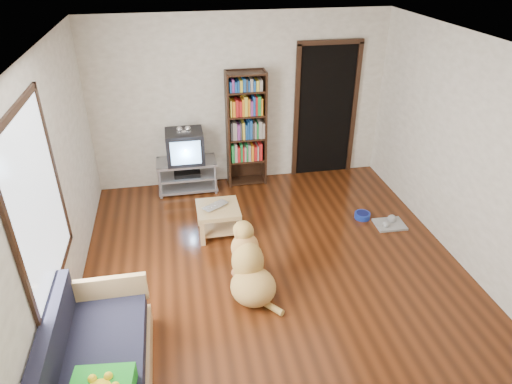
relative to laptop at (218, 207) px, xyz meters
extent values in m
plane|color=#53230E|center=(0.57, -0.94, -0.41)|extent=(5.00, 5.00, 0.00)
plane|color=white|center=(0.57, -0.94, 2.19)|extent=(5.00, 5.00, 0.00)
plane|color=silver|center=(0.57, 1.56, 0.89)|extent=(4.50, 0.00, 4.50)
plane|color=silver|center=(0.57, -3.44, 0.89)|extent=(4.50, 0.00, 4.50)
plane|color=silver|center=(-1.68, -0.94, 0.89)|extent=(0.00, 5.00, 5.00)
plane|color=silver|center=(2.82, -0.94, 0.89)|extent=(0.00, 5.00, 5.00)
imported|color=white|center=(0.00, 0.00, 0.00)|extent=(0.42, 0.39, 0.03)
cylinder|color=#162E99|center=(2.04, 0.02, -0.37)|extent=(0.22, 0.22, 0.08)
cube|color=#9E9E9E|center=(2.34, -0.23, -0.40)|extent=(0.41, 0.33, 0.03)
cube|color=white|center=(-1.67, -1.44, 1.09)|extent=(0.02, 1.30, 1.60)
cube|color=black|center=(-1.66, -1.44, 1.91)|extent=(0.03, 1.42, 0.06)
cube|color=black|center=(-1.66, -1.44, 0.27)|extent=(0.03, 1.42, 0.06)
cube|color=black|center=(-1.66, -2.14, 1.09)|extent=(0.03, 0.06, 1.70)
cube|color=black|center=(-1.66, -0.74, 1.09)|extent=(0.03, 0.06, 1.70)
cube|color=black|center=(1.92, 1.55, 0.64)|extent=(0.90, 0.02, 2.10)
cube|color=black|center=(1.44, 1.53, 0.64)|extent=(0.07, 0.05, 2.14)
cube|color=black|center=(2.40, 1.53, 0.64)|extent=(0.07, 0.05, 2.14)
cube|color=black|center=(1.92, 1.53, 1.72)|extent=(1.03, 0.05, 0.07)
cube|color=#99999E|center=(-0.33, 1.31, 0.07)|extent=(0.90, 0.45, 0.04)
cube|color=#99999E|center=(-0.33, 1.31, -0.16)|extent=(0.86, 0.42, 0.03)
cube|color=#99999E|center=(-0.33, 1.31, -0.35)|extent=(0.90, 0.45, 0.04)
cylinder|color=#99999E|center=(-0.75, 1.11, -0.16)|extent=(0.04, 0.04, 0.50)
cylinder|color=#99999E|center=(0.09, 1.11, -0.16)|extent=(0.04, 0.04, 0.50)
cylinder|color=#99999E|center=(-0.75, 1.51, -0.16)|extent=(0.04, 0.04, 0.50)
cylinder|color=#99999E|center=(0.09, 1.51, -0.16)|extent=(0.04, 0.04, 0.50)
cube|color=black|center=(-0.33, 1.31, -0.11)|extent=(0.40, 0.30, 0.07)
cube|color=black|center=(-0.33, 1.31, 0.33)|extent=(0.55, 0.48, 0.48)
cube|color=black|center=(-0.33, 1.51, 0.33)|extent=(0.40, 0.14, 0.36)
cube|color=#8CBFF2|center=(-0.33, 1.07, 0.33)|extent=(0.44, 0.02, 0.36)
cube|color=silver|center=(-0.33, 1.26, 0.58)|extent=(0.20, 0.07, 0.02)
sphere|color=silver|center=(-0.39, 1.26, 0.62)|extent=(0.09, 0.09, 0.09)
sphere|color=silver|center=(-0.27, 1.26, 0.62)|extent=(0.09, 0.09, 0.09)
cube|color=black|center=(0.33, 1.40, 0.49)|extent=(0.03, 0.30, 1.80)
cube|color=black|center=(0.90, 1.40, 0.49)|extent=(0.03, 0.30, 1.80)
cube|color=black|center=(0.62, 1.54, 0.49)|extent=(0.60, 0.02, 1.80)
cube|color=black|center=(0.62, 1.40, -0.38)|extent=(0.56, 0.28, 0.02)
cube|color=black|center=(0.62, 1.40, -0.01)|extent=(0.56, 0.28, 0.03)
cube|color=black|center=(0.62, 1.40, 0.36)|extent=(0.56, 0.28, 0.02)
cube|color=black|center=(0.62, 1.40, 0.73)|extent=(0.56, 0.28, 0.02)
cube|color=black|center=(0.62, 1.40, 1.10)|extent=(0.56, 0.28, 0.02)
cube|color=black|center=(0.62, 1.40, 1.36)|extent=(0.56, 0.28, 0.02)
cube|color=#1E1E2D|center=(-1.26, -2.34, -0.08)|extent=(0.74, 1.74, 0.18)
cube|color=#1E1E2D|center=(-1.60, -2.34, 0.19)|extent=(0.12, 1.74, 0.40)
cube|color=tan|center=(-1.26, -1.48, 0.09)|extent=(0.80, 0.06, 0.30)
cube|color=tan|center=(0.00, 0.03, -0.04)|extent=(0.55, 0.55, 0.06)
cube|color=tan|center=(0.00, 0.03, -0.31)|extent=(0.45, 0.45, 0.03)
cube|color=tan|center=(-0.23, -0.20, -0.24)|extent=(0.06, 0.06, 0.34)
cube|color=tan|center=(0.23, -0.20, -0.24)|extent=(0.06, 0.06, 0.34)
cube|color=tan|center=(-0.23, 0.27, -0.24)|extent=(0.06, 0.06, 0.34)
cube|color=tan|center=(0.23, 0.27, -0.24)|extent=(0.06, 0.06, 0.34)
ellipsoid|color=tan|center=(0.22, -1.30, -0.26)|extent=(0.57, 0.60, 0.37)
ellipsoid|color=#BC8A48|center=(0.20, -1.10, -0.06)|extent=(0.41, 0.44, 0.49)
ellipsoid|color=#BC7848|center=(0.19, -1.00, 0.06)|extent=(0.35, 0.32, 0.35)
ellipsoid|color=#B68E46|center=(0.18, -0.94, 0.25)|extent=(0.26, 0.28, 0.22)
ellipsoid|color=tan|center=(0.16, -0.83, 0.22)|extent=(0.12, 0.20, 0.09)
sphere|color=black|center=(0.15, -0.74, 0.22)|extent=(0.04, 0.04, 0.04)
ellipsoid|color=#B68746|center=(0.10, -0.99, 0.24)|extent=(0.06, 0.08, 0.15)
ellipsoid|color=gold|center=(0.27, -0.97, 0.24)|extent=(0.06, 0.08, 0.15)
cylinder|color=tan|center=(0.10, -0.92, -0.22)|extent=(0.09, 0.13, 0.40)
cylinder|color=tan|center=(0.25, -0.90, -0.22)|extent=(0.09, 0.13, 0.40)
sphere|color=#C6824C|center=(0.09, -0.87, -0.39)|extent=(0.10, 0.10, 0.10)
sphere|color=#B59445|center=(0.24, -0.85, -0.39)|extent=(0.10, 0.10, 0.10)
cylinder|color=tan|center=(0.37, -1.50, -0.38)|extent=(0.27, 0.32, 0.08)
camera|label=1|loc=(-0.46, -5.06, 3.08)|focal=32.00mm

